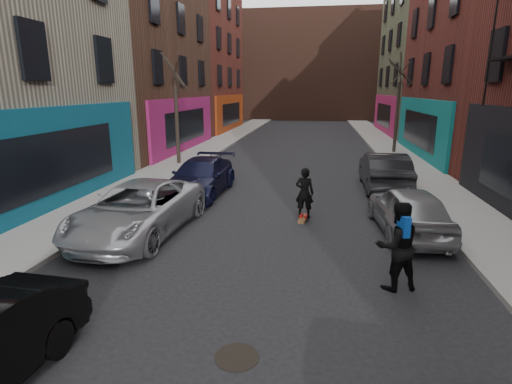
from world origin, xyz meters
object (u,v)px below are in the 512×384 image
(tree_right_far, at_px, (398,98))
(manhole, at_px, (237,357))
(skateboard, at_px, (304,218))
(skateboarder, at_px, (305,193))
(parked_left_far, at_px, (138,209))
(pedestrian, at_px, (397,246))
(parked_right_far, at_px, (408,210))
(tree_left_far, at_px, (176,102))
(parked_left_end, at_px, (200,177))
(parked_right_end, at_px, (384,171))

(tree_right_far, bearing_deg, manhole, -105.62)
(skateboard, height_order, skateboarder, skateboarder)
(parked_left_far, height_order, pedestrian, pedestrian)
(parked_right_far, distance_m, skateboarder, 3.09)
(tree_left_far, relative_size, parked_right_far, 1.57)
(manhole, bearing_deg, parked_left_far, 127.82)
(parked_left_far, bearing_deg, manhole, -48.75)
(tree_right_far, relative_size, parked_left_end, 1.42)
(skateboarder, bearing_deg, skateboard, -0.00)
(parked_left_far, xyz_separation_m, parked_right_end, (7.74, 6.56, 0.04))
(tree_left_far, relative_size, parked_right_end, 1.39)
(parked_right_end, height_order, manhole, parked_right_end)
(parked_right_end, distance_m, skateboarder, 5.55)
(tree_left_far, xyz_separation_m, pedestrian, (9.20, -12.76, -2.43))
(parked_left_far, height_order, manhole, parked_left_far)
(manhole, bearing_deg, skateboarder, 83.71)
(skateboard, xyz_separation_m, skateboarder, (0.00, 0.00, 0.85))
(parked_right_far, distance_m, skateboard, 3.15)
(skateboard, distance_m, manhole, 6.99)
(skateboard, bearing_deg, parked_right_end, 65.67)
(skateboard, relative_size, pedestrian, 0.43)
(pedestrian, bearing_deg, skateboard, -82.90)
(parked_right_far, relative_size, manhole, 5.90)
(tree_left_far, height_order, parked_left_far, tree_left_far)
(parked_right_end, relative_size, pedestrian, 2.48)
(parked_left_far, height_order, parked_left_end, parked_left_far)
(tree_right_far, distance_m, manhole, 22.57)
(tree_right_far, distance_m, parked_left_far, 19.42)
(parked_right_end, distance_m, skateboard, 5.60)
(parked_left_end, bearing_deg, parked_right_end, 17.17)
(parked_left_far, relative_size, parked_right_far, 1.27)
(parked_right_end, height_order, skateboarder, skateboarder)
(tree_left_far, height_order, parked_right_far, tree_left_far)
(tree_left_far, distance_m, manhole, 17.08)
(parked_left_far, bearing_deg, pedestrian, -15.43)
(parked_right_end, relative_size, manhole, 6.67)
(parked_right_far, relative_size, pedestrian, 2.20)
(skateboard, relative_size, skateboarder, 0.50)
(parked_right_far, bearing_deg, parked_left_end, -29.45)
(parked_left_far, height_order, skateboarder, skateboarder)
(parked_right_far, height_order, skateboarder, skateboarder)
(tree_left_far, distance_m, parked_right_far, 14.01)
(parked_right_far, xyz_separation_m, manhole, (-3.75, -6.20, -0.70))
(parked_right_far, height_order, parked_right_end, parked_right_end)
(parked_left_far, distance_m, manhole, 6.35)
(parked_right_end, relative_size, skateboarder, 2.91)
(parked_right_end, distance_m, manhole, 12.20)
(parked_right_end, bearing_deg, skateboarder, 56.17)
(parked_right_far, bearing_deg, tree_right_far, -102.75)
(tree_left_far, height_order, pedestrian, tree_left_far)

